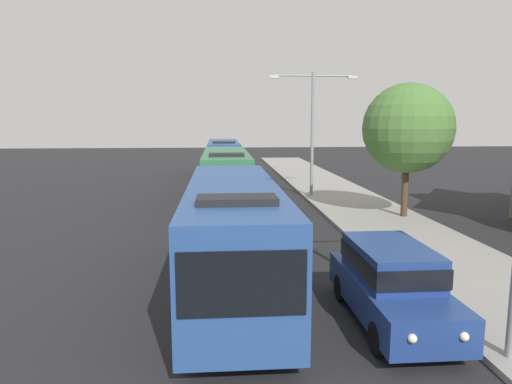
{
  "coord_description": "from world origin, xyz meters",
  "views": [
    {
      "loc": [
        -1.67,
        -3.22,
        4.85
      ],
      "look_at": [
        -0.08,
        16.78,
        1.73
      ],
      "focal_mm": 32.6,
      "sensor_mm": 36.0,
      "label": 1
    }
  ],
  "objects_px": {
    "bus_lead": "(233,230)",
    "bus_second_in_line": "(226,176)",
    "roadside_tree": "(408,128)",
    "streetlamp_mid": "(313,121)",
    "white_suv": "(391,281)",
    "bus_middle": "(224,157)"
  },
  "relations": [
    {
      "from": "bus_middle",
      "to": "white_suv",
      "type": "bearing_deg",
      "value": -82.8
    },
    {
      "from": "white_suv",
      "to": "roadside_tree",
      "type": "height_order",
      "value": "roadside_tree"
    },
    {
      "from": "bus_second_in_line",
      "to": "roadside_tree",
      "type": "bearing_deg",
      "value": -28.25
    },
    {
      "from": "bus_lead",
      "to": "white_suv",
      "type": "xyz_separation_m",
      "value": [
        3.7,
        -2.72,
        -0.66
      ]
    },
    {
      "from": "streetlamp_mid",
      "to": "bus_lead",
      "type": "bearing_deg",
      "value": -109.25
    },
    {
      "from": "bus_middle",
      "to": "white_suv",
      "type": "height_order",
      "value": "bus_middle"
    },
    {
      "from": "white_suv",
      "to": "streetlamp_mid",
      "type": "bearing_deg",
      "value": 84.66
    },
    {
      "from": "bus_second_in_line",
      "to": "roadside_tree",
      "type": "xyz_separation_m",
      "value": [
        8.7,
        -4.67,
        2.76
      ]
    },
    {
      "from": "bus_lead",
      "to": "bus_middle",
      "type": "distance_m",
      "value": 26.54
    },
    {
      "from": "bus_lead",
      "to": "roadside_tree",
      "type": "bearing_deg",
      "value": 45.22
    },
    {
      "from": "roadside_tree",
      "to": "streetlamp_mid",
      "type": "bearing_deg",
      "value": 116.26
    },
    {
      "from": "white_suv",
      "to": "bus_lead",
      "type": "bearing_deg",
      "value": 143.64
    },
    {
      "from": "white_suv",
      "to": "roadside_tree",
      "type": "xyz_separation_m",
      "value": [
        5.0,
        11.49,
        3.41
      ]
    },
    {
      "from": "bus_lead",
      "to": "streetlamp_mid",
      "type": "xyz_separation_m",
      "value": [
        5.4,
        15.46,
        3.11
      ]
    },
    {
      "from": "bus_second_in_line",
      "to": "white_suv",
      "type": "relative_size",
      "value": 2.24
    },
    {
      "from": "bus_lead",
      "to": "bus_middle",
      "type": "height_order",
      "value": "same"
    },
    {
      "from": "white_suv",
      "to": "roadside_tree",
      "type": "relative_size",
      "value": 0.76
    },
    {
      "from": "bus_lead",
      "to": "streetlamp_mid",
      "type": "relative_size",
      "value": 1.41
    },
    {
      "from": "bus_second_in_line",
      "to": "roadside_tree",
      "type": "distance_m",
      "value": 10.25
    },
    {
      "from": "bus_lead",
      "to": "bus_second_in_line",
      "type": "relative_size",
      "value": 0.97
    },
    {
      "from": "bus_lead",
      "to": "white_suv",
      "type": "bearing_deg",
      "value": -36.36
    },
    {
      "from": "bus_middle",
      "to": "white_suv",
      "type": "distance_m",
      "value": 29.5
    }
  ]
}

